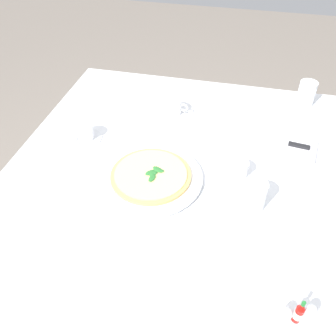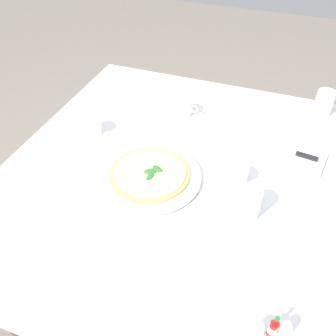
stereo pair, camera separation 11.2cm
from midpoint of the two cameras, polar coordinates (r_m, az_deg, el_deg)
The scene contains 14 objects.
ground_plane at distance 1.84m, azimuth 3.81°, elevation -17.62°, with size 8.00×8.00×0.00m, color slate.
dining_table at distance 1.34m, azimuth 5.02°, elevation -3.82°, with size 1.21×1.21×0.76m.
pizza_plate at distance 1.19m, azimuth -0.26°, elevation -1.43°, with size 0.34×0.34×0.02m.
pizza at distance 1.18m, azimuth -0.25°, elevation -0.94°, with size 0.27×0.27×0.02m.
coffee_cup_near_left at distance 1.40m, azimuth -9.82°, elevation 6.33°, with size 0.13×0.13×0.06m.
coffee_cup_far_right at distance 1.48m, azimuth 4.56°, elevation 9.37°, with size 0.13×0.13×0.07m.
coffee_cup_back_corner at distance 1.20m, azimuth 13.44°, elevation -1.24°, with size 0.13×0.13×0.06m.
water_glass_left_edge at distance 1.10m, azimuth 15.52°, elevation -5.79°, with size 0.07×0.07×0.10m.
water_glass_far_left at distance 1.63m, azimuth 25.38°, elevation 9.13°, with size 0.07×0.07×0.10m.
napkin_folded at distance 1.37m, azimuth 21.38°, elevation 1.77°, with size 0.24×0.16×0.02m.
dinner_knife at distance 1.36m, azimuth 21.42°, elevation 2.26°, with size 0.20×0.05×0.01m.
hot_sauce_bottle at distance 0.92m, azimuth 20.09°, elevation -22.92°, with size 0.02×0.02×0.08m.
salt_shaker at distance 0.92m, azimuth 18.04°, elevation -23.39°, with size 0.03×0.03×0.06m.
pepper_shaker at distance 0.94m, azimuth 21.81°, elevation -22.92°, with size 0.03×0.03×0.06m.
Camera 2 is at (-0.26, 0.89, 1.59)m, focal length 38.31 mm.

